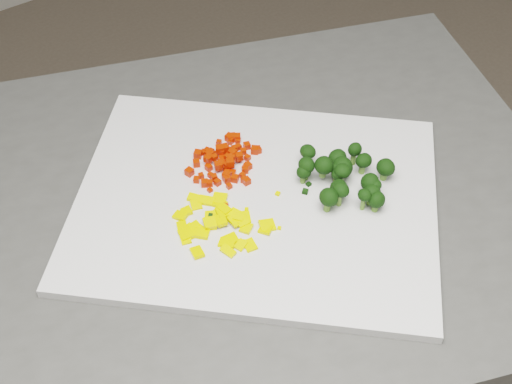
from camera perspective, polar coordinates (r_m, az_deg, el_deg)
counter_block at (r=1.25m, az=-2.65°, el=-14.76°), size 1.05×0.89×0.90m
cutting_board at (r=0.87m, az=0.00°, el=-0.71°), size 0.55×0.55×0.01m
carrot_pile at (r=0.90m, az=-2.60°, el=2.91°), size 0.10×0.10×0.03m
pepper_pile at (r=0.83m, az=-2.76°, el=-2.28°), size 0.11×0.11×0.02m
broccoli_pile at (r=0.87m, az=6.97°, el=1.73°), size 0.12×0.12×0.05m
carrot_cube_0 at (r=0.90m, az=-2.30°, el=2.82°), size 0.01×0.01×0.01m
carrot_cube_1 at (r=0.88m, az=-0.76°, el=0.88°), size 0.01×0.01×0.01m
carrot_cube_2 at (r=0.89m, az=-3.04°, el=2.12°), size 0.01×0.01×0.01m
carrot_cube_3 at (r=0.88m, az=-2.16°, el=0.47°), size 0.01×0.01×0.01m
carrot_cube_4 at (r=0.89m, az=-2.10°, el=2.37°), size 0.01×0.01×0.01m
carrot_cube_5 at (r=0.92m, az=-1.02°, el=3.27°), size 0.01×0.01×0.01m
carrot_cube_6 at (r=0.94m, az=-1.55°, el=4.38°), size 0.01×0.01×0.01m
carrot_cube_7 at (r=0.88m, az=-3.10°, el=0.78°), size 0.01×0.01×0.01m
carrot_cube_8 at (r=0.92m, az=-2.27°, el=3.19°), size 0.01×0.01×0.01m
carrot_cube_9 at (r=0.90m, az=-0.65°, el=2.09°), size 0.01×0.01×0.01m
carrot_cube_10 at (r=0.92m, az=-3.26°, el=3.06°), size 0.01×0.01×0.01m
carrot_cube_11 at (r=0.91m, az=-2.44°, el=2.36°), size 0.01×0.01×0.01m
carrot_cube_12 at (r=0.92m, az=-3.69°, el=3.16°), size 0.01×0.01×0.01m
carrot_cube_13 at (r=0.90m, az=-1.92°, el=2.77°), size 0.01×0.01×0.01m
carrot_cube_14 at (r=0.90m, az=-2.28°, el=1.74°), size 0.01×0.01×0.01m
carrot_cube_15 at (r=0.94m, az=-2.00°, el=4.21°), size 0.01×0.01×0.01m
carrot_cube_16 at (r=0.94m, az=-1.44°, el=4.12°), size 0.01×0.01×0.01m
carrot_cube_17 at (r=0.90m, az=-3.34°, el=2.79°), size 0.01×0.01×0.01m
carrot_cube_18 at (r=0.89m, az=-1.09°, el=1.35°), size 0.01×0.01×0.01m
carrot_cube_19 at (r=0.92m, az=-4.67°, el=3.04°), size 0.01×0.01×0.01m
carrot_cube_20 at (r=0.90m, az=-0.81°, el=1.95°), size 0.01×0.01×0.01m
carrot_cube_21 at (r=0.90m, az=-2.05°, el=2.69°), size 0.01×0.01×0.01m
carrot_cube_22 at (r=0.91m, az=-2.76°, el=3.26°), size 0.01×0.01×0.01m
carrot_cube_23 at (r=0.92m, az=-3.60°, el=3.28°), size 0.01×0.01×0.01m
carrot_cube_24 at (r=0.88m, az=-4.13°, el=0.71°), size 0.01×0.01×0.01m
carrot_cube_25 at (r=0.94m, az=-1.94°, el=4.40°), size 0.01×0.01×0.01m
carrot_cube_26 at (r=0.92m, az=-3.92°, el=3.32°), size 0.01×0.01×0.01m
carrot_cube_27 at (r=0.90m, az=-0.86°, el=1.80°), size 0.01×0.01×0.01m
carrot_cube_28 at (r=0.92m, az=-2.70°, el=2.86°), size 0.01×0.01×0.01m
carrot_cube_29 at (r=0.88m, az=-3.72°, el=0.71°), size 0.01×0.01×0.01m
carrot_cube_30 at (r=0.94m, az=-2.15°, el=4.38°), size 0.01×0.01×0.01m
carrot_cube_31 at (r=0.89m, az=-3.37°, el=1.18°), size 0.01×0.01×0.01m
carrot_cube_32 at (r=0.91m, az=-1.88°, el=3.14°), size 0.01×0.01×0.01m
carrot_cube_33 at (r=0.89m, az=-2.34°, el=1.36°), size 0.01×0.01×0.01m
carrot_cube_34 at (r=0.90m, az=-3.86°, el=2.67°), size 0.01×0.01×0.01m
carrot_cube_35 at (r=0.91m, az=-1.74°, el=3.52°), size 0.01×0.01×0.01m
carrot_cube_36 at (r=0.90m, az=-0.73°, el=2.15°), size 0.01×0.01×0.01m
carrot_cube_37 at (r=0.89m, az=-2.36°, el=1.09°), size 0.01×0.01×0.01m
carrot_cube_38 at (r=0.91m, az=-2.72°, el=2.63°), size 0.01×0.01×0.01m
carrot_cube_39 at (r=0.89m, az=-3.66°, el=1.36°), size 0.01×0.01×0.01m
carrot_cube_40 at (r=0.89m, az=-2.40°, el=2.22°), size 0.01×0.01×0.01m
carrot_cube_41 at (r=0.90m, az=-3.81°, el=1.96°), size 0.01×0.01×0.01m
carrot_cube_42 at (r=0.94m, az=-2.99°, el=3.99°), size 0.01×0.01×0.01m
carrot_cube_43 at (r=0.93m, az=-1.42°, el=3.63°), size 0.01×0.01×0.01m
carrot_cube_44 at (r=0.92m, az=-3.72°, el=3.02°), size 0.01×0.01×0.01m
carrot_cube_45 at (r=0.90m, az=-1.98°, el=2.26°), size 0.01×0.01×0.01m
carrot_cube_46 at (r=0.91m, az=-1.31°, el=2.69°), size 0.01×0.01×0.01m
carrot_cube_47 at (r=0.91m, az=-2.57°, el=3.51°), size 0.01×0.01×0.01m
carrot_cube_48 at (r=0.92m, az=0.15°, el=3.39°), size 0.01×0.01×0.01m
carrot_cube_49 at (r=0.89m, az=-1.70°, el=1.08°), size 0.01×0.01×0.01m
carrot_cube_50 at (r=0.90m, az=-2.70°, el=2.15°), size 0.01×0.01×0.01m
carrot_cube_51 at (r=0.90m, az=-2.36°, el=2.04°), size 0.01×0.01×0.01m
carrot_cube_52 at (r=0.91m, az=-2.97°, el=3.44°), size 0.01×0.01×0.01m
carrot_cube_53 at (r=0.89m, az=-2.29°, el=1.20°), size 0.01×0.01×0.01m
carrot_cube_54 at (r=0.90m, az=-5.35°, el=1.61°), size 0.01×0.01×0.01m
carrot_cube_55 at (r=0.91m, az=-2.10°, el=2.80°), size 0.01×0.01×0.01m
carrot_cube_56 at (r=0.91m, az=-2.66°, el=2.29°), size 0.01×0.01×0.01m
carrot_cube_57 at (r=0.92m, az=-2.46°, el=3.56°), size 0.01×0.01×0.01m
carrot_cube_58 at (r=0.91m, az=-4.78°, el=2.31°), size 0.01×0.01×0.01m
carrot_cube_59 at (r=0.94m, az=-2.07°, el=4.03°), size 0.01×0.01×0.01m
carrot_cube_60 at (r=0.90m, az=-1.36°, el=2.86°), size 0.01×0.01×0.01m
carrot_cube_61 at (r=0.89m, az=-2.83°, el=2.28°), size 0.01×0.01×0.01m
carrot_cube_62 at (r=0.92m, az=-0.09°, el=3.38°), size 0.01×0.01×0.01m
carrot_cube_63 at (r=0.89m, az=-4.42°, el=1.31°), size 0.01×0.01×0.01m
carrot_cube_64 at (r=0.91m, az=-1.99°, el=2.67°), size 0.01×0.01×0.01m
carrot_cube_65 at (r=0.93m, az=-0.73°, el=3.73°), size 0.01×0.01×0.01m
carrot_cube_66 at (r=0.88m, az=-0.94°, el=0.99°), size 0.01×0.01×0.01m
carrot_cube_67 at (r=0.89m, az=-4.79°, el=0.99°), size 0.01×0.01×0.01m
carrot_cube_68 at (r=0.92m, az=-2.03°, el=3.24°), size 0.01×0.01×0.01m
carrot_cube_69 at (r=0.90m, az=-3.88°, el=2.06°), size 0.01×0.01×0.01m
carrot_cube_70 at (r=0.92m, az=-4.24°, el=3.20°), size 0.01×0.01×0.01m
carrot_cube_71 at (r=0.91m, az=-0.69°, el=2.76°), size 0.01×0.01×0.01m
pepper_chunk_0 at (r=0.84m, az=-2.69°, el=-1.67°), size 0.02×0.02×0.01m
pepper_chunk_1 at (r=0.84m, az=-5.35°, el=-2.93°), size 0.02×0.02×0.01m
pepper_chunk_2 at (r=0.83m, az=0.76°, el=-3.02°), size 0.02×0.02×0.01m
pepper_chunk_3 at (r=0.84m, az=-1.62°, el=-2.27°), size 0.02×0.02×0.01m
pepper_chunk_4 at (r=0.86m, az=-2.97°, el=-0.96°), size 0.02×0.02×0.01m
pepper_chunk_5 at (r=0.84m, az=0.90°, el=-2.70°), size 0.02×0.02×0.01m
pepper_chunk_6 at (r=0.81m, az=-2.24°, el=-4.76°), size 0.01×0.02×0.01m
pepper_chunk_7 at (r=0.87m, az=-2.93°, el=-0.54°), size 0.02×0.02×0.01m
pepper_chunk_8 at (r=0.84m, az=-1.04°, el=-2.43°), size 0.01×0.01×0.01m
pepper_chunk_9 at (r=0.81m, az=-4.73°, el=-4.83°), size 0.02×0.02×0.01m
pepper_chunk_10 at (r=0.84m, az=-2.81°, el=-2.28°), size 0.02×0.02×0.01m
pepper_chunk_11 at (r=0.85m, az=-5.58°, el=-1.54°), size 0.01×0.01×0.01m
pepper_chunk_12 at (r=0.85m, az=-3.67°, el=-1.86°), size 0.02×0.02×0.01m
pepper_chunk_13 at (r=0.86m, az=-4.80°, el=-1.03°), size 0.02×0.02×0.01m
pepper_chunk_14 at (r=0.84m, az=-5.92°, el=-2.85°), size 0.02×0.02×0.01m
pepper_chunk_15 at (r=0.84m, az=-1.67°, el=-1.78°), size 0.02×0.02×0.01m
pepper_chunk_16 at (r=0.83m, az=-5.66°, el=-3.74°), size 0.02×0.02×0.01m
pepper_chunk_17 at (r=0.85m, az=-2.52°, el=-1.39°), size 0.01×0.02×0.01m
pepper_chunk_18 at (r=0.84m, az=-1.39°, el=-1.97°), size 0.02×0.02×0.01m
pepper_chunk_19 at (r=0.82m, az=-2.34°, el=-4.11°), size 0.02×0.02×0.01m
pepper_chunk_20 at (r=0.85m, az=-3.08°, el=-1.58°), size 0.02×0.02×0.01m
pepper_chunk_21 at (r=0.83m, az=-4.32°, el=-3.31°), size 0.02×0.02×0.01m
pepper_chunk_22 at (r=0.84m, az=-4.87°, el=-2.98°), size 0.02×0.01×0.00m
pepper_chunk_23 at (r=0.83m, az=-0.79°, el=-2.90°), size 0.02×0.02×0.01m
pepper_chunk_24 at (r=0.83m, az=-3.72°, el=-2.46°), size 0.02×0.02×0.01m
pepper_chunk_25 at (r=0.82m, az=-2.10°, el=-3.83°), size 0.02×0.02×0.01m
pepper_chunk_26 at (r=0.84m, az=-4.99°, el=-2.70°), size 0.01×0.01×0.01m
pepper_chunk_27 at (r=0.86m, az=-4.02°, el=-0.69°), size 0.02×0.02×0.01m
pepper_chunk_28 at (r=0.83m, az=-5.62°, el=-3.37°), size 0.02×0.02×0.01m
pepper_chunk_29 at (r=0.82m, az=-1.23°, el=-4.27°), size 0.02×0.02×0.01m
pepper_chunk_30 at (r=0.82m, az=-0.50°, el=-4.27°), size 0.02×0.02×0.00m
pepper_chunk_31 at (r=0.84m, az=-1.34°, el=-2.11°), size 0.02×0.01×0.00m
pepper_chunk_32 at (r=0.82m, az=-1.21°, el=-4.13°), size 0.02×0.02×0.01m
pepper_chunk_33 at (r=0.85m, az=-0.96°, el=-2.03°), size 0.02×0.02×0.00m
pepper_chunk_34 at (r=0.87m, az=-5.02°, el=-0.45°), size 0.02×0.02×0.01m
pepper_chunk_35 at (r=0.85m, az=-6.07°, el=-1.91°), size 0.02×0.02×0.01m
pepper_chunk_36 at (r=0.85m, az=-2.29°, el=-1.95°), size 0.02×0.02×0.01m
pepper_chunk_37 at (r=0.84m, az=-3.63°, el=-2.61°), size 0.02×0.02×0.00m
broccoli_floret_0 at (r=0.90m, az=4.11°, el=2.93°), size 0.03×0.03×0.03m
broccoli_floret_1 at (r=0.86m, az=9.56°, el=-0.87°), size 0.03×0.03×0.03m
broccoli_floret_2 at (r=0.87m, az=5.38°, el=1.92°), size 0.03×0.03×0.03m
broccoli_floret_3 at (r=0.89m, az=10.24°, el=1.70°), size 0.03×0.03×0.03m
broccoli_floret_4 at (r=0.88m, az=3.80°, el=1.38°), size 0.03×0.03×0.03m
broccoli_floret_5 at (r=0.90m, az=8.53°, el=2.21°), size 0.03×0.03×0.03m
broccoli_floret_6 at (r=0.85m, az=6.70°, el=-0.24°), size 0.03×0.03×0.03m
broccoli_floret_7 at (r=0.88m, az=6.51°, el=1.11°), size 0.02×0.02×0.03m
broccoli_floret_8 at (r=0.86m, az=6.56°, el=0.08°), size 0.03×0.03×0.03m
broccoli_floret_9 at (r=0.88m, az=6.83°, el=1.27°), size 0.03×0.03×0.03m
broccoli_floret_10 at (r=0.88m, az=4.00°, el=1.79°), size 0.03×0.03×0.03m
broccoli_floret_11 at (r=0.87m, az=9.02°, el=0.48°), size 0.03×0.03×0.03m
broccoli_floret_12 at (r=0.89m, az=6.84°, el=1.80°), size 0.03×0.03×0.03m
broccoli_floret_13 at (r=0.85m, az=5.75°, el=-0.75°), size 0.03×0.03×0.03m
broccoli_floret_14 at (r=0.85m, az=8.58°, el=-0.66°), size 0.02×0.02×0.03m
broccoli_floret_15 at (r=0.87m, az=9.42°, el=0.17°), size 0.02×0.02×0.03m
broccoli_floret_16 at (r=0.86m, az=9.18°, el=-0.27°), size 0.03×0.03×0.03m
broccoli_floret_17 at (r=0.89m, az=6.41°, el=1.53°), size 0.02×0.02×0.03m
broccoli_floret_18 at (r=0.91m, az=7.83°, el=2.99°), size 0.03×0.03×0.03m
broccoli_floret_19 at (r=0.90m, az=6.46°, el=2.49°), size 0.03×0.03×0.03m
stray_bit_0 at (r=0.87m, az=3.96°, el=0.04°), size 0.01×0.01×0.00m
stray_bit_1 at (r=0.86m, az=-2.49°, el=-1.13°), size 0.01×0.01×0.00m
stray_bit_2 at (r=0.88m, az=4.23°, el=0.64°), size 0.01×0.01×0.00m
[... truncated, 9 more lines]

